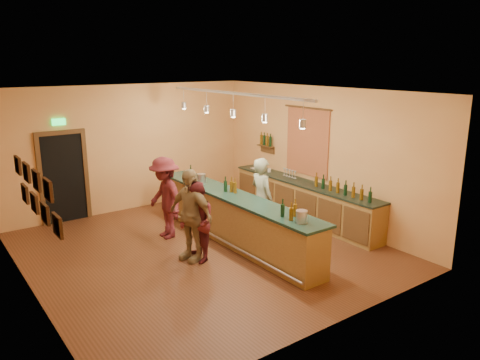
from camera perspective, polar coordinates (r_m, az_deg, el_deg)
floor at (r=9.70m, az=-4.52°, el=-8.51°), size 7.00×7.00×0.00m
ceiling at (r=8.96m, az=-4.93°, el=10.70°), size 6.50×7.00×0.02m
wall_back at (r=12.27m, az=-13.29°, el=3.82°), size 6.50×0.02×3.20m
wall_front at (r=6.58m, az=11.44°, el=-5.16°), size 6.50×0.02×3.20m
wall_left at (r=8.07m, az=-24.83°, el=-2.57°), size 0.02×7.00×3.20m
wall_right at (r=11.19m, az=9.65°, el=3.01°), size 0.02×7.00×3.20m
doorway at (r=11.80m, az=-20.71°, el=0.51°), size 1.15×0.09×2.48m
tapestry at (r=11.41m, az=8.20°, el=4.56°), size 0.03×1.40×1.60m
bottle_shelf at (r=12.51m, az=3.18°, el=4.69°), size 0.17×0.55×0.54m
picture_grid at (r=7.28m, az=-23.60°, el=-1.33°), size 0.06×2.20×0.70m
back_counter at (r=11.39m, az=7.78°, el=-2.49°), size 0.60×4.55×1.27m
tasting_bar at (r=9.88m, az=-0.77°, el=-4.28°), size 0.73×5.10×1.38m
pendant_track at (r=9.40m, az=-0.82°, el=9.59°), size 0.11×4.60×0.50m
bartender at (r=10.07m, az=2.67°, el=-2.25°), size 0.44×0.66×1.78m
customer_a at (r=8.96m, az=-5.28°, el=-5.15°), size 0.71×0.85×1.56m
customer_b at (r=8.99m, az=-6.07°, el=-4.27°), size 0.70×1.14×1.81m
customer_c at (r=10.20m, az=-9.12°, el=-2.16°), size 0.67×1.16×1.79m
bar_stool at (r=12.01m, az=-4.37°, el=-1.50°), size 0.31×0.31×0.63m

